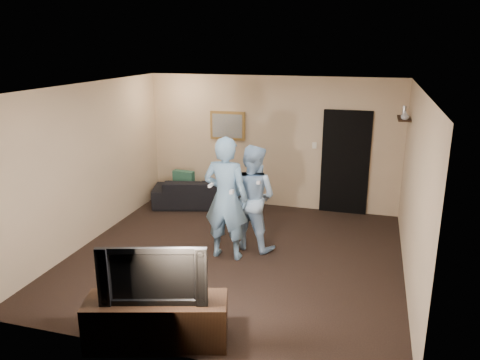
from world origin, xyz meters
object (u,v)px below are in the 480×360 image
(sofa, at_px, (202,192))
(wii_player_right, at_px, (252,197))
(tv_console, at_px, (157,322))
(wii_player_left, at_px, (226,198))
(television, at_px, (154,272))

(sofa, relative_size, wii_player_right, 1.15)
(tv_console, height_order, wii_player_left, wii_player_left)
(tv_console, bearing_deg, television, -16.21)
(television, relative_size, wii_player_right, 0.68)
(tv_console, xyz_separation_m, television, (0.00, 0.00, 0.61))
(sofa, xyz_separation_m, wii_player_left, (1.19, -2.13, 0.66))
(television, bearing_deg, tv_console, 163.79)
(television, bearing_deg, wii_player_right, 66.16)
(wii_player_left, bearing_deg, television, -91.84)
(wii_player_left, xyz_separation_m, wii_player_right, (0.29, 0.44, -0.10))
(sofa, relative_size, television, 1.70)
(wii_player_left, bearing_deg, sofa, 119.16)
(sofa, height_order, wii_player_left, wii_player_left)
(sofa, bearing_deg, television, 88.86)
(wii_player_right, bearing_deg, television, -97.63)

